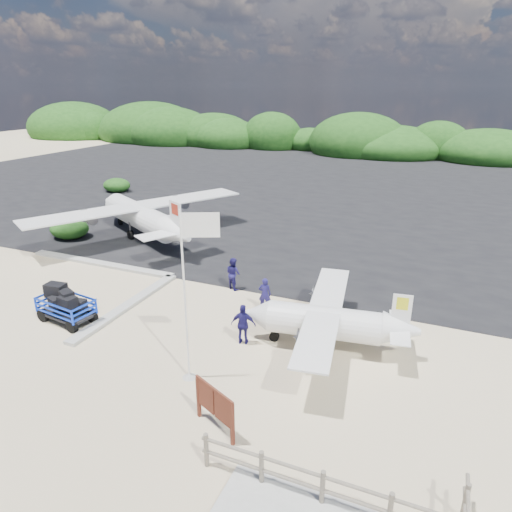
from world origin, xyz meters
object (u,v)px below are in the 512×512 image
Objects in this scene: crew_b at (233,273)px; crew_c at (243,324)px; aircraft_small at (269,180)px; crew_a at (265,294)px; signboard at (215,430)px; baggage_cart at (68,321)px; flagpole at (190,377)px.

crew_c is (2.48, -4.30, 0.01)m from crew_b.
crew_a is at bearing 102.92° from aircraft_small.
baggage_cart is at bearing -175.86° from signboard.
crew_b is (-2.19, 1.45, 0.04)m from crew_a.
flagpole is 0.88× the size of aircraft_small.
flagpole reaches higher than signboard.
baggage_cart is 1.57× the size of crew_c.
crew_a reaches higher than signboard.
aircraft_small is at bearing 106.94° from flagpole.
aircraft_small is at bearing -83.86° from crew_c.
flagpole reaches higher than crew_a.
crew_a is at bearing 126.13° from signboard.
crew_c is (7.33, 1.29, 0.79)m from baggage_cart.
crew_b is (-3.66, 8.81, 0.78)m from signboard.
baggage_cart is 31.52m from aircraft_small.
baggage_cart is at bearing 73.63° from crew_b.
flagpole is 3.88× the size of crew_a.
crew_a is 0.95× the size of crew_b.
crew_c reaches higher than crew_a.
flagpole is at bearing 60.47° from crew_c.
aircraft_small is (-9.96, 32.71, 0.00)m from flagpole.
flagpole is at bearing 161.21° from signboard.
flagpole is at bearing 98.87° from aircraft_small.
signboard is at bearing 91.12° from crew_c.
baggage_cart is at bearing 168.25° from flagpole.
flagpole is (6.57, -1.37, 0.00)m from baggage_cart.
crew_c is (-1.18, 4.51, 0.79)m from signboard.
crew_c is at bearing 101.57° from aircraft_small.
flagpole is 3.69× the size of crew_b.
crew_a is 2.86m from crew_c.
crew_a is at bearing 171.09° from crew_b.
flagpole reaches higher than crew_c.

